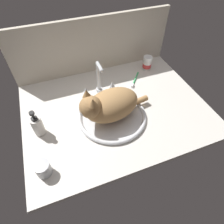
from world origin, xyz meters
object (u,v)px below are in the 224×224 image
faucet (99,81)px  cat (108,105)px  toothbrush (135,80)px  pill_bottle (147,64)px  soap_pump_bottle (38,126)px  sink_basin (112,116)px  metal_jar (43,169)px

faucet → cat: (-2.20, -21.99, 1.95)cm
cat → toothbrush: (27.18, 24.32, -9.55)cm
cat → toothbrush: size_ratio=3.04×
toothbrush → pill_bottle: bearing=34.2°
cat → soap_pump_bottle: 35.70cm
sink_basin → cat: size_ratio=0.92×
cat → sink_basin: bearing=9.0°
metal_jar → toothbrush: bearing=34.4°
cat → toothbrush: bearing=41.8°
pill_bottle → toothbrush: bearing=-145.8°
sink_basin → toothbrush: (24.98, 23.98, -0.31)cm
sink_basin → metal_jar: (-38.15, -19.29, 2.47)cm
sink_basin → pill_bottle: bearing=40.8°
sink_basin → pill_bottle: (37.93, 32.77, 3.52)cm
faucet → soap_pump_bottle: (-37.46, -18.72, -2.54)cm
cat → soap_pump_bottle: size_ratio=2.60×
faucet → soap_pump_bottle: 41.95cm
soap_pump_bottle → cat: bearing=-5.3°
sink_basin → cat: 9.51cm
cat → metal_jar: 41.20cm
faucet → pill_bottle: faucet is taller
sink_basin → metal_jar: bearing=-153.2°
cat → pill_bottle: bearing=39.5°
pill_bottle → soap_pump_bottle: bearing=-158.4°
cat → metal_jar: bearing=-152.2°
cat → soap_pump_bottle: (-35.26, 3.27, -4.49)cm
faucet → metal_jar: faucet is taller
faucet → toothbrush: 26.21cm
pill_bottle → cat: bearing=-140.5°
soap_pump_bottle → toothbrush: (62.44, 21.05, -5.06)cm
faucet → pill_bottle: size_ratio=2.21×
metal_jar → cat: bearing=27.8°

